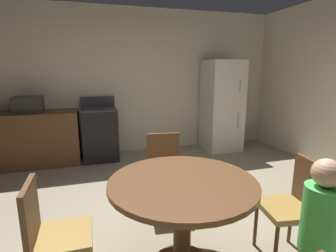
{
  "coord_description": "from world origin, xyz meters",
  "views": [
    {
      "loc": [
        -0.74,
        -2.1,
        1.59
      ],
      "look_at": [
        0.17,
        0.98,
        0.89
      ],
      "focal_mm": 28.02,
      "sensor_mm": 36.0,
      "label": 1
    }
  ],
  "objects_px": {
    "dining_table": "(182,200)",
    "chair_west": "(51,232)",
    "oven_range": "(100,133)",
    "person_child": "(318,238)",
    "microwave": "(28,104)",
    "chair_north": "(165,167)",
    "refrigerator": "(222,106)",
    "chair_east": "(294,203)"
  },
  "relations": [
    {
      "from": "dining_table",
      "to": "chair_west",
      "type": "xyz_separation_m",
      "value": [
        -0.95,
        -0.0,
        -0.1
      ]
    },
    {
      "from": "oven_range",
      "to": "person_child",
      "type": "relative_size",
      "value": 1.01
    },
    {
      "from": "dining_table",
      "to": "chair_west",
      "type": "height_order",
      "value": "chair_west"
    },
    {
      "from": "oven_range",
      "to": "chair_west",
      "type": "height_order",
      "value": "oven_range"
    },
    {
      "from": "oven_range",
      "to": "microwave",
      "type": "xyz_separation_m",
      "value": [
        -1.1,
        -0.0,
        0.56
      ]
    },
    {
      "from": "chair_north",
      "to": "person_child",
      "type": "relative_size",
      "value": 0.8
    },
    {
      "from": "oven_range",
      "to": "chair_west",
      "type": "xyz_separation_m",
      "value": [
        -0.44,
        -2.93,
        0.03
      ]
    },
    {
      "from": "person_child",
      "to": "refrigerator",
      "type": "bearing_deg",
      "value": -63.23
    },
    {
      "from": "dining_table",
      "to": "chair_north",
      "type": "bearing_deg",
      "value": 82.72
    },
    {
      "from": "microwave",
      "to": "dining_table",
      "type": "relative_size",
      "value": 0.38
    },
    {
      "from": "chair_north",
      "to": "refrigerator",
      "type": "bearing_deg",
      "value": 145.53
    },
    {
      "from": "refrigerator",
      "to": "person_child",
      "type": "xyz_separation_m",
      "value": [
        -1.2,
        -3.53,
        -0.3
      ]
    },
    {
      "from": "chair_north",
      "to": "chair_east",
      "type": "bearing_deg",
      "value": 44.33
    },
    {
      "from": "chair_west",
      "to": "chair_north",
      "type": "height_order",
      "value": "same"
    },
    {
      "from": "refrigerator",
      "to": "chair_east",
      "type": "distance_m",
      "value": 3.17
    },
    {
      "from": "dining_table",
      "to": "chair_east",
      "type": "height_order",
      "value": "chair_east"
    },
    {
      "from": "dining_table",
      "to": "person_child",
      "type": "relative_size",
      "value": 1.05
    },
    {
      "from": "chair_east",
      "to": "person_child",
      "type": "bearing_deg",
      "value": 68.86
    },
    {
      "from": "microwave",
      "to": "person_child",
      "type": "bearing_deg",
      "value": -57.71
    },
    {
      "from": "chair_north",
      "to": "person_child",
      "type": "bearing_deg",
      "value": 25.45
    },
    {
      "from": "microwave",
      "to": "dining_table",
      "type": "height_order",
      "value": "microwave"
    },
    {
      "from": "chair_west",
      "to": "chair_east",
      "type": "distance_m",
      "value": 1.9
    },
    {
      "from": "person_child",
      "to": "microwave",
      "type": "bearing_deg",
      "value": -12.22
    },
    {
      "from": "refrigerator",
      "to": "microwave",
      "type": "distance_m",
      "value": 3.46
    },
    {
      "from": "chair_west",
      "to": "microwave",
      "type": "bearing_deg",
      "value": 102.65
    },
    {
      "from": "microwave",
      "to": "person_child",
      "type": "distance_m",
      "value": 4.26
    },
    {
      "from": "oven_range",
      "to": "microwave",
      "type": "height_order",
      "value": "microwave"
    },
    {
      "from": "oven_range",
      "to": "chair_north",
      "type": "xyz_separation_m",
      "value": [
        0.64,
        -1.98,
        0.03
      ]
    },
    {
      "from": "microwave",
      "to": "chair_north",
      "type": "height_order",
      "value": "microwave"
    },
    {
      "from": "oven_range",
      "to": "person_child",
      "type": "bearing_deg",
      "value": -72.04
    },
    {
      "from": "refrigerator",
      "to": "dining_table",
      "type": "relative_size",
      "value": 1.54
    },
    {
      "from": "refrigerator",
      "to": "chair_east",
      "type": "xyz_separation_m",
      "value": [
        -0.9,
        -3.02,
        -0.38
      ]
    },
    {
      "from": "chair_west",
      "to": "chair_north",
      "type": "relative_size",
      "value": 1.0
    },
    {
      "from": "refrigerator",
      "to": "person_child",
      "type": "relative_size",
      "value": 1.61
    },
    {
      "from": "oven_range",
      "to": "chair_east",
      "type": "bearing_deg",
      "value": -64.62
    },
    {
      "from": "refrigerator",
      "to": "chair_north",
      "type": "relative_size",
      "value": 2.02
    },
    {
      "from": "oven_range",
      "to": "chair_north",
      "type": "height_order",
      "value": "oven_range"
    },
    {
      "from": "microwave",
      "to": "chair_east",
      "type": "relative_size",
      "value": 0.51
    },
    {
      "from": "microwave",
      "to": "chair_north",
      "type": "distance_m",
      "value": 2.69
    },
    {
      "from": "dining_table",
      "to": "chair_north",
      "type": "relative_size",
      "value": 1.32
    },
    {
      "from": "refrigerator",
      "to": "microwave",
      "type": "height_order",
      "value": "refrigerator"
    },
    {
      "from": "chair_north",
      "to": "microwave",
      "type": "bearing_deg",
      "value": -131.46
    }
  ]
}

